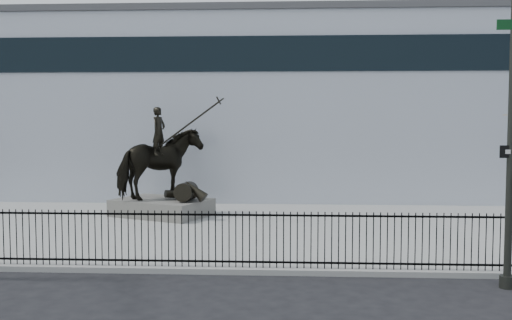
{
  "coord_description": "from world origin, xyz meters",
  "views": [
    {
      "loc": [
        1.74,
        -14.3,
        4.09
      ],
      "look_at": [
        0.61,
        6.0,
        2.67
      ],
      "focal_mm": 42.0,
      "sensor_mm": 36.0,
      "label": 1
    }
  ],
  "objects": [
    {
      "name": "picket_fence",
      "position": [
        0.0,
        1.25,
        0.9
      ],
      "size": [
        22.1,
        0.1,
        1.5
      ],
      "color": "black",
      "rests_on": "plaza"
    },
    {
      "name": "plaza",
      "position": [
        0.0,
        7.0,
        0.07
      ],
      "size": [
        30.0,
        12.0,
        0.15
      ],
      "primitive_type": "cube",
      "color": "gray",
      "rests_on": "ground"
    },
    {
      "name": "statue_plinth",
      "position": [
        -3.4,
        9.45,
        0.49
      ],
      "size": [
        4.29,
        3.71,
        0.67
      ],
      "primitive_type": "cube",
      "rotation": [
        0.0,
        0.0,
        -0.41
      ],
      "color": "#5B5A54",
      "rests_on": "plaza"
    },
    {
      "name": "ground",
      "position": [
        0.0,
        0.0,
        0.0
      ],
      "size": [
        120.0,
        120.0,
        0.0
      ],
      "primitive_type": "plane",
      "color": "black",
      "rests_on": "ground"
    },
    {
      "name": "building",
      "position": [
        0.0,
        20.0,
        4.5
      ],
      "size": [
        44.0,
        14.0,
        9.0
      ],
      "primitive_type": "cube",
      "color": "silver",
      "rests_on": "ground"
    },
    {
      "name": "equestrian_statue",
      "position": [
        -3.34,
        9.42,
        2.24
      ],
      "size": [
        4.25,
        3.59,
        3.91
      ],
      "rotation": [
        0.0,
        0.0,
        -0.41
      ],
      "color": "black",
      "rests_on": "statue_plinth"
    }
  ]
}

